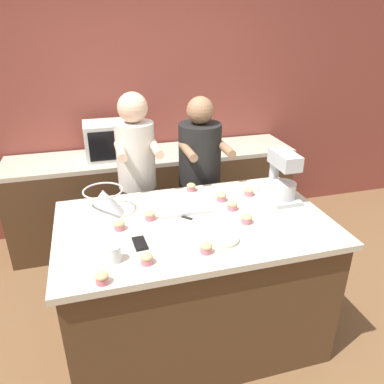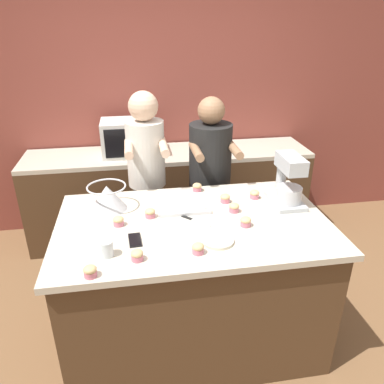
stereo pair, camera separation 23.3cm
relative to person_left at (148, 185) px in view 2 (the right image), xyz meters
The scene contains 24 objects.
ground_plane 1.20m from the person_left, 72.36° to the right, with size 16.00×16.00×0.00m, color brown.
back_wall 1.17m from the person_left, 76.49° to the left, with size 10.00×0.06×2.70m.
island_counter 0.91m from the person_left, 72.36° to the right, with size 1.71×1.04×0.95m.
back_counter 0.84m from the person_left, 70.06° to the left, with size 2.80×0.60×0.91m.
person_left is the anchor object (origin of this frame).
person_right 0.52m from the person_left, ahead, with size 0.36×0.51×1.58m.
stand_mixer 1.15m from the person_left, 34.95° to the right, with size 0.20×0.30×0.35m.
mixing_bowl 0.62m from the person_left, 118.79° to the right, with size 0.26×0.26×0.17m.
baking_tray 0.61m from the person_left, 69.65° to the right, with size 0.35×0.29×0.04m.
microwave_oven 0.73m from the person_left, 101.31° to the left, with size 0.49×0.36×0.33m.
cell_phone 0.97m from the person_left, 97.27° to the right, with size 0.08×0.15×0.01m.
drinking_glass 1.12m from the person_left, 104.20° to the right, with size 0.07×0.07×0.09m.
small_plate 1.10m from the person_left, 71.56° to the right, with size 0.19×0.19×0.02m.
knife 0.82m from the person_left, 71.83° to the right, with size 0.17×0.17×0.01m.
cupcake_0 0.76m from the person_left, 47.36° to the right, with size 0.07×0.07×0.06m.
cupcake_1 1.16m from the person_left, 79.24° to the right, with size 0.07×0.07×0.06m.
cupcake_2 0.80m from the person_left, 105.88° to the right, with size 0.07×0.07×0.06m.
cupcake_3 1.16m from the person_left, 95.66° to the right, with size 0.07×0.07×0.06m.
cupcake_4 1.06m from the person_left, 58.06° to the right, with size 0.07×0.07×0.06m.
cupcake_5 0.89m from the person_left, 52.66° to the right, with size 0.07×0.07×0.06m.
cupcake_6 1.30m from the person_left, 105.56° to the right, with size 0.07×0.07×0.06m.
cupcake_7 0.50m from the person_left, 44.03° to the right, with size 0.07×0.07×0.06m.
cupcake_8 0.91m from the person_left, 35.72° to the right, with size 0.07×0.07×0.06m.
cupcake_9 0.70m from the person_left, 91.39° to the right, with size 0.07×0.07×0.06m.
Camera 2 is at (-0.34, -2.04, 2.13)m, focal length 35.00 mm.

